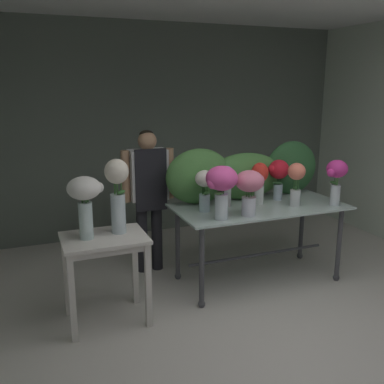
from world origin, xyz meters
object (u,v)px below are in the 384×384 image
object	(u,v)px
vase_white_roses_tall	(85,198)
vase_coral_roses	(296,180)
display_table_glass	(259,218)
vase_fuchsia_ranunculus	(221,184)
vase_lilac_snapdragons	(226,182)
side_table_white	(105,249)
florist	(148,187)
vase_crimson_tulips	(278,174)
vase_rosy_anemones	(250,187)
vase_ivory_freesia	(205,187)
vase_scarlet_dahlias	(260,179)
vase_magenta_stock	(336,176)
vase_cream_lisianthus_tall	(117,192)

from	to	relation	value
vase_white_roses_tall	vase_coral_roses	bearing A→B (deg)	2.50
display_table_glass	vase_fuchsia_ranunculus	world-z (taller)	vase_fuchsia_ranunculus
vase_white_roses_tall	vase_lilac_snapdragons	bearing A→B (deg)	13.52
side_table_white	florist	size ratio (longest dim) A/B	0.50
vase_lilac_snapdragons	vase_crimson_tulips	distance (m)	0.63
side_table_white	florist	world-z (taller)	florist
vase_rosy_anemones	vase_ivory_freesia	world-z (taller)	vase_rosy_anemones
side_table_white	vase_ivory_freesia	distance (m)	1.14
vase_scarlet_dahlias	vase_white_roses_tall	world-z (taller)	vase_white_roses_tall
vase_crimson_tulips	vase_fuchsia_ranunculus	size ratio (longest dim) A/B	0.87
vase_rosy_anemones	vase_ivory_freesia	size ratio (longest dim) A/B	1.06
vase_scarlet_dahlias	vase_fuchsia_ranunculus	world-z (taller)	vase_fuchsia_ranunculus
vase_ivory_freesia	vase_white_roses_tall	xyz separation A→B (m)	(-1.17, -0.25, 0.07)
vase_coral_roses	vase_magenta_stock	bearing A→B (deg)	-18.64
vase_crimson_tulips	vase_white_roses_tall	distance (m)	2.11
vase_ivory_freesia	vase_crimson_tulips	size ratio (longest dim) A/B	0.94
vase_scarlet_dahlias	vase_white_roses_tall	size ratio (longest dim) A/B	0.82
side_table_white	vase_fuchsia_ranunculus	size ratio (longest dim) A/B	1.57
display_table_glass	vase_cream_lisianthus_tall	xyz separation A→B (m)	(-1.50, -0.19, 0.45)
vase_ivory_freesia	vase_white_roses_tall	distance (m)	1.20
vase_lilac_snapdragons	vase_cream_lisianthus_tall	bearing A→B (deg)	-165.82
side_table_white	display_table_glass	bearing A→B (deg)	8.31
vase_coral_roses	vase_rosy_anemones	distance (m)	0.61
vase_coral_roses	side_table_white	bearing A→B (deg)	-177.33
side_table_white	vase_magenta_stock	size ratio (longest dim) A/B	1.66
vase_coral_roses	vase_cream_lisianthus_tall	xyz separation A→B (m)	(-1.83, -0.04, 0.05)
vase_rosy_anemones	vase_fuchsia_ranunculus	distance (m)	0.31
vase_scarlet_dahlias	vase_fuchsia_ranunculus	xyz separation A→B (m)	(-0.60, -0.34, 0.07)
vase_lilac_snapdragons	vase_crimson_tulips	xyz separation A→B (m)	(0.63, 0.02, 0.04)
vase_coral_roses	vase_rosy_anemones	xyz separation A→B (m)	(-0.60, -0.12, 0.01)
florist	vase_ivory_freesia	size ratio (longest dim) A/B	3.83
vase_scarlet_dahlias	vase_ivory_freesia	bearing A→B (deg)	-175.47
florist	vase_fuchsia_ranunculus	world-z (taller)	florist
vase_magenta_stock	vase_cream_lisianthus_tall	xyz separation A→B (m)	(-2.21, 0.09, 0.01)
vase_crimson_tulips	vase_magenta_stock	bearing A→B (deg)	-44.43
vase_rosy_anemones	vase_crimson_tulips	bearing A→B (deg)	35.25
vase_crimson_tulips	vase_cream_lisianthus_tall	distance (m)	1.82
side_table_white	vase_cream_lisianthus_tall	bearing A→B (deg)	20.59
side_table_white	vase_crimson_tulips	bearing A→B (deg)	10.89
vase_scarlet_dahlias	vase_rosy_anemones	bearing A→B (deg)	-132.09
vase_ivory_freesia	vase_cream_lisianthus_tall	size ratio (longest dim) A/B	0.63
vase_coral_roses	vase_magenta_stock	distance (m)	0.41
florist	vase_lilac_snapdragons	bearing A→B (deg)	-40.28
vase_coral_roses	vase_cream_lisianthus_tall	bearing A→B (deg)	-178.78
vase_coral_roses	vase_magenta_stock	xyz separation A→B (m)	(0.39, -0.13, 0.04)
vase_coral_roses	vase_scarlet_dahlias	bearing A→B (deg)	144.78
vase_lilac_snapdragons	vase_crimson_tulips	bearing A→B (deg)	2.24
vase_fuchsia_ranunculus	side_table_white	bearing A→B (deg)	178.00
florist	vase_cream_lisianthus_tall	bearing A→B (deg)	-121.03
vase_ivory_freesia	vase_lilac_snapdragons	bearing A→B (deg)	18.99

